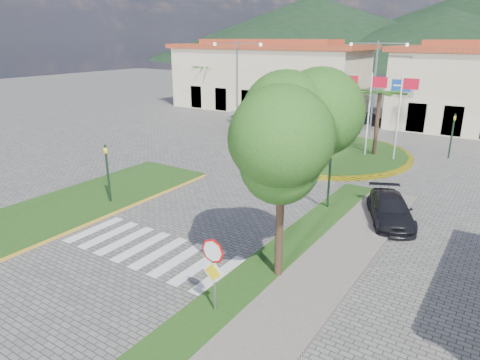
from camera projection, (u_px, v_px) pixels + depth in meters
The scene contains 21 objects.
ground at pixel (63, 296), 14.41m from camera, with size 160.00×160.00×0.00m, color #5D5B58.
sidewalk_right at pixel (245, 325), 12.83m from camera, with size 4.00×28.00×0.15m, color gray.
verge_right at pixel (213, 311), 13.46m from camera, with size 1.60×28.00×0.18m, color #204413.
median_left at pixel (87, 201), 22.52m from camera, with size 5.00×14.00×0.18m, color #204413.
crosswalk at pixel (149, 249), 17.57m from camera, with size 8.00×3.00×0.01m, color silver.
roundabout_island at pixel (323, 152), 31.76m from camera, with size 12.70×12.70×6.00m.
stop_sign at pixel (213, 265), 12.83m from camera, with size 0.80×0.11×2.65m.
deciduous_tree at pixel (282, 138), 13.85m from camera, with size 3.60×3.60×6.80m.
traffic_light_left at pixel (107, 169), 21.65m from camera, with size 0.15×0.18×3.20m.
traffic_light_right at pixel (330, 173), 20.94m from camera, with size 0.15×0.18×3.20m.
traffic_light_far at pixel (452, 132), 30.19m from camera, with size 0.18×0.15×3.20m.
direction_sign_west at pixel (344, 92), 38.84m from camera, with size 1.60×0.14×5.20m.
direction_sign_east at pixel (400, 96), 36.23m from camera, with size 1.60×0.14×5.20m.
street_lamp_centre at pixel (374, 84), 36.20m from camera, with size 4.80×0.16×8.00m.
street_lamp_west at pixel (237, 83), 36.67m from camera, with size 4.80×0.16×8.00m.
building_left at pixel (268, 76), 50.55m from camera, with size 23.32×9.54×8.05m.
hill_far_west at pixel (312, 29), 150.42m from camera, with size 140.00×140.00×22.00m, color black.
hill_near_back at pixel (444, 38), 119.96m from camera, with size 110.00×110.00×16.00m, color black.
white_van at pixel (252, 115), 43.79m from camera, with size 2.22×4.82×1.34m, color silver.
car_dark_a at pixel (369, 118), 42.38m from camera, with size 1.44×3.57×1.22m, color black.
car_side_right at pixel (390, 209), 19.99m from camera, with size 1.77×4.36×1.27m, color black.
Camera 1 is at (11.83, -7.08, 8.28)m, focal length 32.00 mm.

